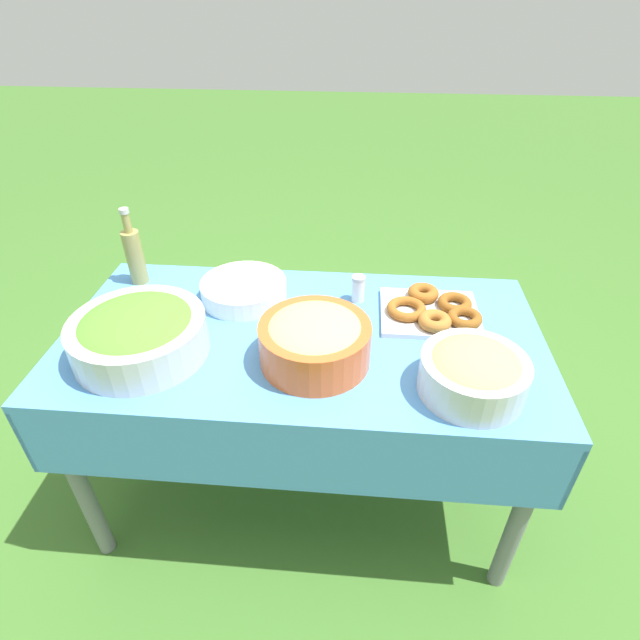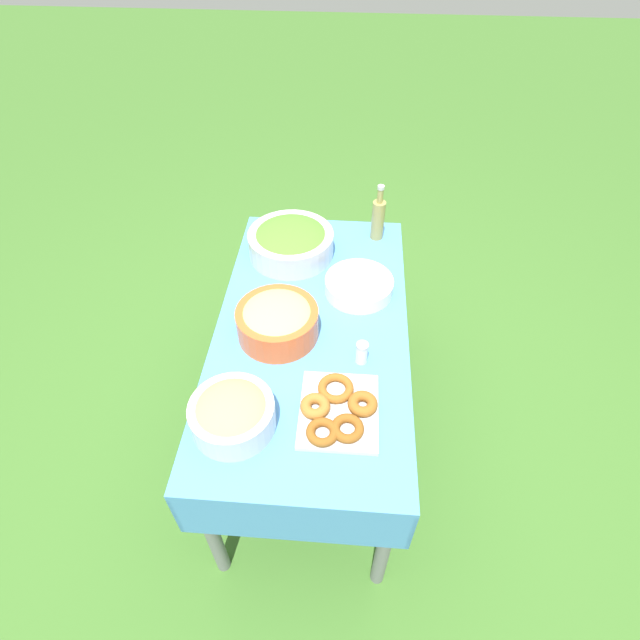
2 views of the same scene
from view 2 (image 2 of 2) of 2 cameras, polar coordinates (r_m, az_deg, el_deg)
The scene contains 9 objects.
ground_plane at distance 2.40m, azimuth -0.75°, elevation -12.39°, with size 14.00×14.00×0.00m, color #3D6B28.
picnic_table at distance 1.92m, azimuth -0.91°, elevation -2.81°, with size 1.37×0.71×0.70m.
salad_bowl at distance 2.12m, azimuth -3.34°, elevation 8.97°, with size 0.36×0.36×0.13m.
pasta_bowl at distance 1.77m, azimuth -4.89°, elevation -0.01°, with size 0.29×0.29×0.13m.
donut_platter at distance 1.58m, azimuth 2.04°, elevation -10.26°, with size 0.29×0.25×0.05m.
plate_stack at distance 1.96m, azimuth 4.47°, elevation 3.92°, with size 0.27×0.27×0.06m.
olive_oil_bottle at distance 2.21m, azimuth 6.65°, elevation 11.50°, with size 0.06×0.06×0.26m.
bread_bowl at distance 1.55m, azimuth -10.00°, elevation -10.46°, with size 0.26×0.26×0.12m.
salt_shaker at distance 1.70m, azimuth 4.81°, elevation -3.75°, with size 0.04×0.04×0.09m.
Camera 2 is at (1.27, 0.13, 2.03)m, focal length 28.00 mm.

